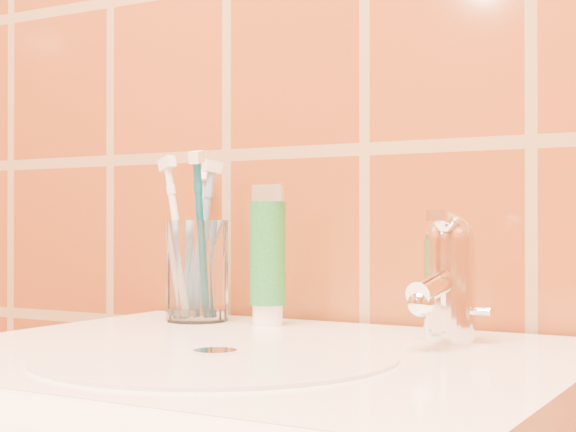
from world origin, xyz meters
The scene contains 7 objects.
glass_tumbler centered at (-0.17, 1.12, 0.91)m, with size 0.07×0.07×0.11m, color white.
toothpaste_tube centered at (-0.08, 1.12, 0.92)m, with size 0.04×0.04×0.15m.
faucet centered at (0.14, 1.09, 0.91)m, with size 0.05×0.11×0.12m.
toothbrush_0 centered at (-0.16, 1.11, 0.94)m, with size 0.03×0.05×0.20m, color #0D5670, non-canonical shape.
toothbrush_1 centered at (-0.19, 1.12, 0.94)m, with size 0.07×0.04×0.19m, color white, non-canonical shape.
toothbrush_2 centered at (-0.19, 1.15, 0.94)m, with size 0.05×0.09×0.18m, color #7AA5DA, non-canonical shape.
toothbrush_3 centered at (-0.17, 1.13, 0.94)m, with size 0.03×0.05×0.19m, color #6D95C2, non-canonical shape.
Camera 1 is at (0.41, 0.31, 0.96)m, focal length 55.00 mm.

